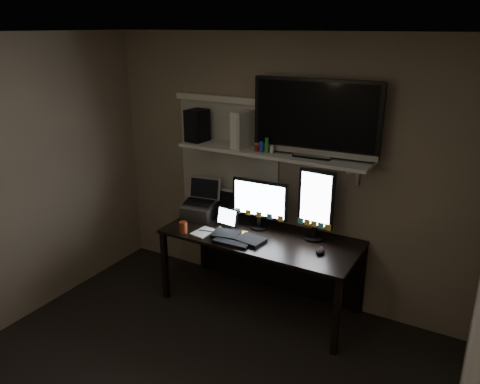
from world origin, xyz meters
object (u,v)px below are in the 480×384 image
Objects in this scene: desk at (266,248)px; monitor_portrait at (316,205)px; tv at (316,118)px; game_console at (244,129)px; monitor_landscape at (260,204)px; speaker at (197,125)px; laptop at (198,200)px; mouse at (320,251)px; tablet at (228,217)px; cup at (183,227)px; keyboard at (238,237)px.

desk is 0.68m from monitor_portrait.
tv is 0.71m from game_console.
speaker is (-0.71, 0.05, 0.66)m from monitor_landscape.
speaker is at bearing 111.05° from laptop.
game_console is at bearing 157.02° from monitor_landscape.
desk is at bearing -19.34° from monitor_landscape.
mouse is (0.60, -0.18, 0.20)m from desk.
game_console is at bearing 160.70° from desk.
tablet is 0.76× the size of speaker.
cup reaches higher than desk.
tablet is (-0.80, -0.17, -0.23)m from monitor_portrait.
laptop reaches higher than mouse.
keyboard is 1.65× the size of speaker.
tablet is (-0.27, -0.13, -0.14)m from monitor_landscape.
game_console is (-0.90, 0.29, 0.90)m from mouse.
monitor_portrait is at bearing 7.51° from desk.
tv is 3.58× the size of speaker.
mouse is (0.15, -0.24, -0.31)m from monitor_portrait.
tv is (1.12, 0.15, 0.89)m from laptop.
keyboard is at bearing -147.51° from tv.
monitor_landscape is (-0.09, 0.03, 0.42)m from desk.
monitor_landscape is at bearing -3.08° from laptop.
monitor_landscape is at bearing -174.12° from tv.
speaker is at bearing 162.39° from tablet.
keyboard is at bearing -117.07° from desk.
laptop is 1.24× the size of speaker.
game_console is at bearing 56.53° from cup.
keyboard is 1.25m from tv.
tv reaches higher than monitor_portrait.
monitor_landscape is 1.45× the size of laptop.
keyboard is at bearing 14.88° from cup.
laptop is at bearing -171.85° from monitor_portrait.
monitor_portrait reaches higher than cup.
monitor_portrait reaches higher than desk.
desk is 3.28× the size of monitor_landscape.
cup is at bearing -144.57° from monitor_landscape.
game_console reaches higher than tablet.
monitor_landscape is 1.79× the size of speaker.
keyboard is (-0.14, -0.28, 0.19)m from desk.
mouse is (0.74, 0.10, 0.01)m from keyboard.
monitor_landscape is 5.10× the size of cup.
tv is at bearing 26.48° from cup.
desk is 0.66m from mouse.
tv is at bearing 33.74° from keyboard.
speaker reaches higher than laptop.
desk is 1.14m from game_console.
cup is at bearing -129.18° from tablet.
speaker is at bearing 174.69° from desk.
game_console reaches higher than keyboard.
monitor_portrait is at bearing 27.90° from keyboard.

